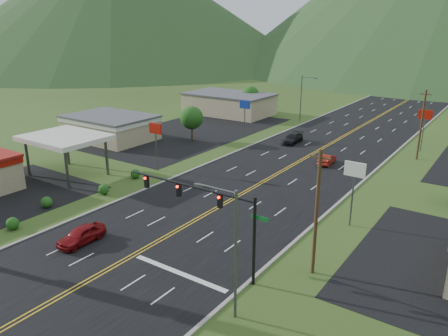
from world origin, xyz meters
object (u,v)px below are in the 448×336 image
Objects in this scene: car_red_far at (327,160)px; car_red_near at (82,235)px; traffic_signal at (209,206)px; streetlight_west at (303,95)px; gas_canopy at (65,139)px; streetlight_east at (231,246)px; car_dark_mid at (293,139)px.

car_red_near is at bearing 71.62° from car_red_far.
traffic_signal is at bearing 13.51° from car_red_near.
gas_canopy is at bearing -102.13° from streetlight_west.
streetlight_east is at bearing -19.88° from gas_canopy.
car_dark_mid is (-16.56, 43.10, -4.42)m from streetlight_east.
car_red_far is at bearing -43.22° from car_dark_mid.
streetlight_east is at bearing -40.39° from traffic_signal.
car_red_far is at bearing 42.19° from gas_canopy.
traffic_signal is 31.77m from car_red_far.
car_red_near is at bearing -33.61° from gas_canopy.
car_dark_mid is 11.97m from car_red_far.
traffic_signal reaches higher than car_dark_mid.
car_dark_mid is at bearing 61.88° from gas_canopy.
gas_canopy reaches higher than car_red_near.
gas_canopy is 2.42× the size of car_red_far.
traffic_signal is 2.88× the size of car_red_near.
gas_canopy is at bearing 164.30° from traffic_signal.
streetlight_west is 18.57m from car_dark_mid.
streetlight_west is 0.90× the size of gas_canopy.
traffic_signal is at bearing -75.75° from car_dark_mid.
streetlight_east is 64.21m from streetlight_west.
car_red_far is (9.06, 34.37, -0.09)m from car_red_near.
traffic_signal reaches higher than car_red_far.
streetlight_west is (-22.86, 60.00, 0.00)m from streetlight_east.
streetlight_east is at bearing 98.33° from car_red_far.
car_red_near is at bearing -83.88° from streetlight_west.
car_red_far is (25.71, 23.31, -4.19)m from gas_canopy.
streetlight_east is 2.18× the size of car_red_far.
traffic_signal is at bearing 139.61° from streetlight_east.
gas_canopy is at bearing 38.58° from car_red_far.
streetlight_east reaches higher than car_red_near.
car_red_near is 1.10× the size of car_red_far.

